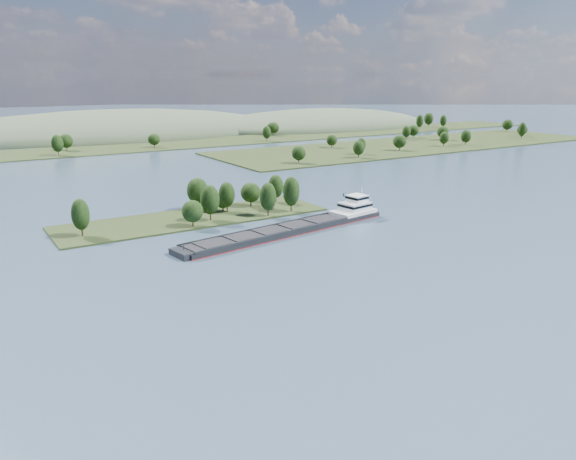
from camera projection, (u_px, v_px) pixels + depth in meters
ground at (277, 263)px, 158.99m from camera, size 1800.00×1800.00×0.00m
tree_island at (211, 206)px, 209.88m from camera, size 100.00×31.93×14.83m
right_bank at (418, 144)px, 423.99m from camera, size 320.00×90.00×15.20m
back_shoreline at (86, 150)px, 392.94m from camera, size 900.00×60.00×15.73m
hill_east at (319, 127)px, 577.73m from camera, size 260.00×140.00×36.00m
hill_west at (116, 135)px, 500.27m from camera, size 320.00×160.00×44.00m
cargo_barge at (300, 226)px, 193.19m from camera, size 84.52×22.43×11.36m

